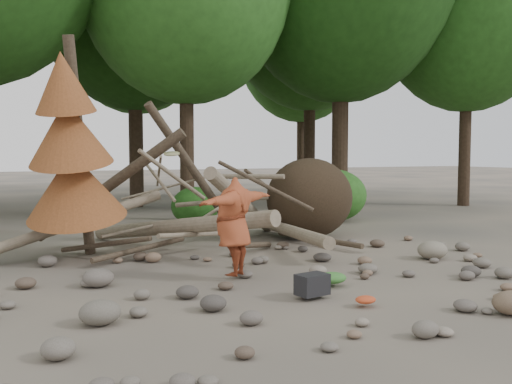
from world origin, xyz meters
name	(u,v)px	position (x,y,z in m)	size (l,w,h in m)	color
ground	(301,285)	(0.00, 0.00, 0.00)	(120.00, 120.00, 0.00)	#514C44
deadfall_pile	(290,201)	(2.02, 4.24, 0.95)	(8.55, 5.24, 3.30)	#332619
dead_conifer	(71,153)	(-3.12, 3.37, 2.11)	(2.06, 2.16, 4.35)	#4C3F30
bush_mid	(195,206)	(0.80, 7.80, 0.56)	(1.40, 1.40, 1.12)	#24591A
bush_right	(334,195)	(5.00, 7.00, 0.80)	(2.00, 2.00, 1.60)	#2D6A21
frisbee_thrower	(234,226)	(-0.86, 0.77, 0.90)	(2.21, 1.60, 2.07)	#9A4022
backpack	(312,288)	(-0.28, -0.84, 0.15)	(0.45, 0.30, 0.30)	black
cloth_green	(332,281)	(0.38, -0.32, 0.09)	(0.47, 0.40, 0.18)	#37722D
cloth_orange	(366,303)	(0.16, -1.53, 0.05)	(0.30, 0.24, 0.11)	#BC4220
boulder_front_left	(100,312)	(-3.29, -0.85, 0.15)	(0.52, 0.46, 0.31)	#666055
boulder_front_right	(512,303)	(1.69, -2.62, 0.16)	(0.52, 0.47, 0.31)	brown
boulder_mid_right	(432,250)	(3.44, 0.85, 0.18)	(0.61, 0.55, 0.36)	gray
boulder_mid_left	(98,278)	(-2.99, 1.18, 0.15)	(0.49, 0.44, 0.29)	#686057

